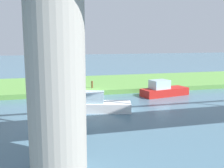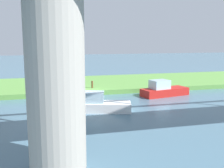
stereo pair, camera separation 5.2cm
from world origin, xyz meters
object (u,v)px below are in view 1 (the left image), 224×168
Objects in this scene: houseboat_blue at (163,90)px; skiff_small at (99,104)px; bridge_pylon at (56,74)px; mooring_post at (92,84)px; person_on_bank at (49,82)px.

skiff_small is (7.91, 4.46, -0.03)m from houseboat_blue.
bridge_pylon is 10.77m from skiff_small.
houseboat_blue is at bearing 151.66° from mooring_post.
houseboat_blue is at bearing -150.60° from skiff_small.
houseboat_blue is (-11.58, 5.03, -0.59)m from person_on_bank.
skiff_small is at bearing 29.40° from houseboat_blue.
mooring_post is at bearing 164.52° from person_on_bank.
person_on_bank is 0.27× the size of skiff_small.
skiff_small is at bearing 83.30° from mooring_post.
bridge_pylon is at bearing 49.22° from houseboat_blue.
mooring_post is at bearing -28.34° from houseboat_blue.
skiff_small is at bearing -112.99° from bridge_pylon.
houseboat_blue reaches higher than skiff_small.
person_on_bank reaches higher than skiff_small.
bridge_pylon is 18.48m from mooring_post.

